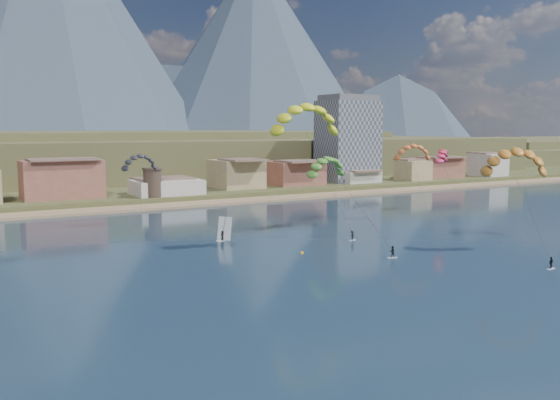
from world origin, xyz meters
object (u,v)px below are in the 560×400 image
Objects in this scene: kitesurfer_yellow at (306,115)px; buoy at (302,253)px; kitesurfer_green at (327,164)px; windsurfer at (223,233)px; kitesurfer_orange at (515,158)px; apartment_tower at (348,139)px; watchtower at (152,182)px.

buoy is at bearing -128.80° from kitesurfer_yellow.
kitesurfer_green reaches higher than windsurfer.
windsurfer is at bearing -175.12° from kitesurfer_green.
windsurfer is (-41.73, 34.07, -15.23)m from kitesurfer_orange.
kitesurfer_green is 30.67× the size of buoy.
kitesurfer_orange is 34.76× the size of buoy.
apartment_tower is 3.72× the size of watchtower.
kitesurfer_yellow is (-76.35, -90.38, 6.50)m from apartment_tower.
watchtower is 103.27m from kitesurfer_orange.
watchtower is at bearing -170.07° from apartment_tower.
kitesurfer_green is at bearing -72.15° from watchtower.
buoy is at bearing -130.13° from apartment_tower.
kitesurfer_green is at bearing 45.70° from kitesurfer_yellow.
kitesurfer_yellow is 28.60m from windsurfer.
kitesurfer_orange reaches higher than windsurfer.
buoy is at bearing -89.77° from watchtower.
kitesurfer_yellow is at bearing -130.19° from apartment_tower.
kitesurfer_yellow reaches higher than watchtower.
watchtower is 78.55m from kitesurfer_yellow.
apartment_tower reaches higher than windsurfer.
kitesurfer_yellow reaches higher than buoy.
watchtower reaches higher than windsurfer.
kitesurfer_yellow is at bearing 51.20° from buoy.
windsurfer is at bearing 126.03° from kitesurfer_yellow.
watchtower is 63.76m from kitesurfer_green.
kitesurfer_yellow is 1.51× the size of kitesurfer_green.
kitesurfer_orange is 39.67m from kitesurfer_green.
kitesurfer_yellow is 6.30× the size of windsurfer.
apartment_tower is at bearing 49.81° from kitesurfer_yellow.
kitesurfer_yellow reaches higher than windsurfer.
kitesurfer_yellow is 38.23m from kitesurfer_orange.
watchtower is 0.29× the size of kitesurfer_yellow.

